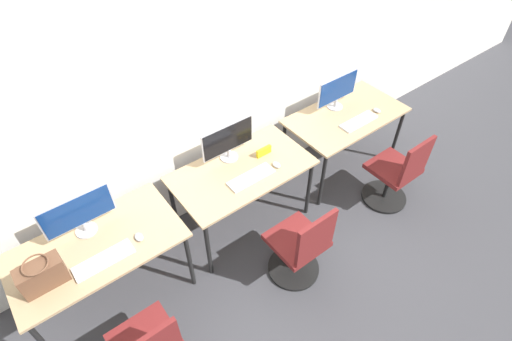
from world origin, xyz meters
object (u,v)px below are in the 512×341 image
Objects in this scene: monitor_center at (228,140)px; keyboard_right at (359,121)px; mouse_center at (276,165)px; monitor_right at (337,91)px; keyboard_center at (251,177)px; mouse_left at (139,237)px; office_chair_right at (396,176)px; monitor_left at (79,214)px; handbag at (42,275)px; mouse_right at (377,110)px; office_chair_center at (300,249)px; keyboard_left at (104,260)px.

monitor_center is 1.45m from keyboard_right.
monitor_right is at bearing 16.95° from mouse_center.
keyboard_center is at bearing -167.01° from monitor_right.
office_chair_right reaches higher than mouse_left.
monitor_left is 1.38m from monitor_center.
monitor_left reaches higher than keyboard_center.
monitor_center reaches higher than handbag.
mouse_right is at bearing -48.77° from monitor_right.
office_chair_center is 1.76m from monitor_right.
handbag reaches higher than mouse_center.
office_chair_right is at bearing -11.11° from handbag.
mouse_left is 2.76m from mouse_right.
keyboard_right is 4.95× the size of mouse_right.
handbag is (-2.05, 0.05, 0.10)m from mouse_center.
keyboard_left is 2.88m from office_chair_right.
keyboard_left is 1.00× the size of keyboard_center.
mouse_center is 0.10× the size of office_chair_center.
monitor_left is 0.48m from mouse_left.
mouse_left is 2.60m from office_chair_right.
mouse_right reaches higher than keyboard_left.
monitor_right reaches higher than office_chair_right.
monitor_left reaches higher than mouse_left.
mouse_center is at bearing -0.80° from mouse_left.
handbag is at bearing 168.89° from office_chair_right.
mouse_right is 3.45m from handbag.
office_chair_center is at bearing -30.63° from mouse_left.
office_chair_center is at bearing -34.85° from monitor_left.
keyboard_center is at bearing 157.36° from office_chair_right.
office_chair_center reaches higher than keyboard_left.
office_chair_right is (2.80, -0.56, -0.38)m from keyboard_left.
mouse_left is 1.37m from mouse_center.
mouse_center is 1.17m from monitor_right.
handbag is (-0.39, 0.06, 0.11)m from keyboard_left.
mouse_center and mouse_right have the same top height.
keyboard_left and keyboard_center have the same top height.
keyboard_right is at bearing -90.00° from monitor_right.
mouse_left is at bearing -172.67° from monitor_right.
monitor_center is at bearing 146.53° from office_chair_right.
keyboard_center is at bearing 179.37° from mouse_right.
office_chair_center is 1.99m from handbag.
keyboard_center is 1.68m from mouse_right.
monitor_center is 1.73m from mouse_right.
handbag is at bearing 170.95° from keyboard_left.
monitor_right is at bearing 92.10° from office_chair_right.
mouse_right is at bearing -0.90° from handbag.
office_chair_right is (1.38, 0.07, 0.00)m from office_chair_center.
mouse_right is (1.65, 0.64, 0.38)m from office_chair_center.
monitor_left is 1.71m from mouse_center.
keyboard_left is 0.30m from mouse_left.
mouse_center is 1.00× the size of mouse_right.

